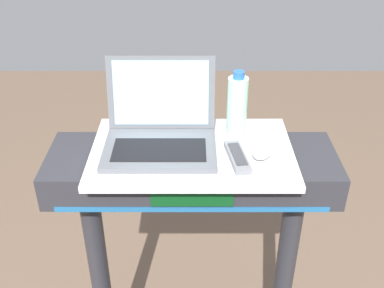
% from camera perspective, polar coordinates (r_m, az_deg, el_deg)
% --- Properties ---
extents(desk_board, '(0.62, 0.39, 0.02)m').
position_cam_1_polar(desk_board, '(1.42, -0.00, -1.00)').
color(desk_board, silver).
rests_on(desk_board, treadmill_base).
extents(laptop, '(0.34, 0.28, 0.25)m').
position_cam_1_polar(laptop, '(1.42, -3.94, 1.69)').
color(laptop, '#515459').
rests_on(laptop, desk_board).
extents(computer_mouse, '(0.09, 0.12, 0.03)m').
position_cam_1_polar(computer_mouse, '(1.40, 8.64, -0.76)').
color(computer_mouse, '#B2B2B7').
rests_on(computer_mouse, desk_board).
extents(water_bottle, '(0.06, 0.06, 0.22)m').
position_cam_1_polar(water_bottle, '(1.45, 5.54, 4.56)').
color(water_bottle, '#9EDBB2').
rests_on(water_bottle, desk_board).
extents(tv_remote, '(0.07, 0.17, 0.02)m').
position_cam_1_polar(tv_remote, '(1.37, 5.61, -1.58)').
color(tv_remote, slate).
rests_on(tv_remote, desk_board).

